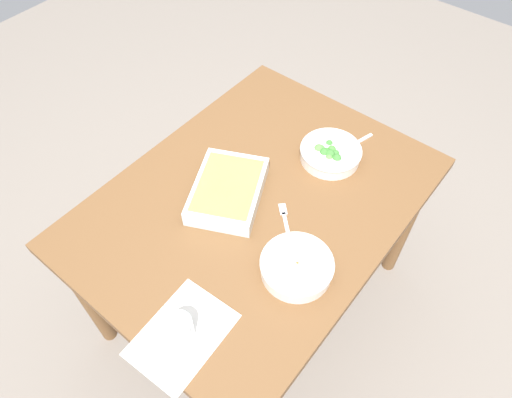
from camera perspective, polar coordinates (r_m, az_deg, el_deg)
The scene contains 11 objects.
ground_plane at distance 2.20m, azimuth -0.00°, elevation -12.01°, with size 6.00×6.00×0.00m, color slate.
dining_table at distance 1.64m, azimuth -0.00°, elevation -1.94°, with size 1.20×0.90×0.74m.
placemat at distance 1.34m, azimuth -9.05°, elevation -16.14°, with size 0.28×0.20×0.00m, color silver.
stew_bowl at distance 1.39m, azimuth 5.02°, elevation -8.24°, with size 0.22×0.22×0.06m.
broccoli_bowl at distance 1.69m, azimuth 9.11°, elevation 5.61°, with size 0.22×0.22×0.06m.
baking_dish at distance 1.55m, azimuth -3.49°, elevation 1.13°, with size 0.37×0.33×0.06m.
drink_cup at distance 1.31m, azimuth -9.26°, elevation -15.53°, with size 0.07×0.07×0.08m.
spoon_by_stew at distance 1.44m, azimuth 4.60°, elevation -7.30°, with size 0.13×0.14×0.01m.
spoon_by_broccoli at distance 1.76m, azimuth 11.42°, elevation 6.34°, with size 0.17×0.07×0.01m.
spoon_spare at distance 1.36m, azimuth -9.94°, elevation -14.65°, with size 0.07×0.17×0.01m.
fork_on_table at distance 1.51m, azimuth 3.65°, elevation -2.84°, with size 0.13×0.14×0.01m.
Camera 1 is at (0.76, 0.61, 1.97)m, focal length 32.57 mm.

